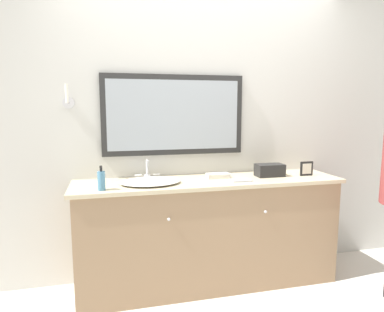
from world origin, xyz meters
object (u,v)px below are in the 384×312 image
sink_basin (150,181)px  appliance_box (270,170)px  picture_frame (307,169)px  soap_bottle (101,180)px

sink_basin → appliance_box: size_ratio=1.99×
sink_basin → picture_frame: (1.34, -0.02, 0.04)m
sink_basin → soap_bottle: bearing=-159.1°
sink_basin → soap_bottle: (-0.36, -0.14, 0.05)m
picture_frame → sink_basin: bearing=179.2°
soap_bottle → picture_frame: 1.71m
soap_bottle → appliance_box: size_ratio=0.76×
soap_bottle → picture_frame: size_ratio=1.44×
appliance_box → picture_frame: picture_frame is taller
soap_bottle → picture_frame: soap_bottle is taller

